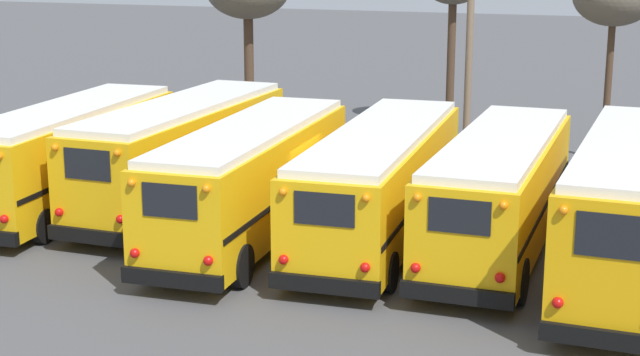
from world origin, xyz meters
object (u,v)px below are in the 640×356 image
school_bus_0 (69,153)px  school_bus_2 (252,178)px  school_bus_3 (380,180)px  school_bus_1 (182,151)px  utility_pole (470,35)px  school_bus_4 (499,190)px  school_bus_5 (628,207)px

school_bus_0 → school_bus_2: bearing=-9.8°
school_bus_2 → school_bus_3: 3.38m
school_bus_1 → school_bus_3: bearing=-8.1°
school_bus_0 → utility_pole: bearing=45.0°
school_bus_2 → school_bus_4: (6.30, 1.11, -0.04)m
school_bus_2 → school_bus_4: 6.40m
school_bus_1 → school_bus_2: (3.15, -2.12, -0.04)m
school_bus_2 → school_bus_4: school_bus_2 is taller
school_bus_0 → school_bus_4: (12.60, 0.03, -0.01)m
school_bus_0 → school_bus_4: size_ratio=0.98×
utility_pole → school_bus_1: bearing=-127.2°
school_bus_3 → utility_pole: bearing=88.1°
school_bus_4 → school_bus_5: bearing=-21.4°
school_bus_2 → school_bus_5: bearing=-0.7°
school_bus_0 → school_bus_2: (6.30, -1.08, 0.03)m
school_bus_4 → school_bus_3: bearing=177.8°
school_bus_0 → school_bus_2: 6.39m
school_bus_3 → school_bus_0: bearing=-179.1°
school_bus_3 → utility_pole: 10.07m
school_bus_2 → school_bus_5: size_ratio=0.99×
school_bus_3 → school_bus_4: (3.15, -0.12, 0.04)m
school_bus_0 → school_bus_4: bearing=0.1°
school_bus_0 → school_bus_3: size_ratio=0.90×
school_bus_5 → utility_pole: bearing=118.5°
school_bus_3 → school_bus_4: size_ratio=1.09×
school_bus_0 → school_bus_1: (3.15, 1.04, 0.07)m
school_bus_1 → school_bus_4: size_ratio=1.00×
school_bus_0 → school_bus_2: school_bus_2 is taller
school_bus_5 → utility_pole: 12.79m
school_bus_3 → school_bus_1: bearing=171.9°
school_bus_3 → utility_pole: (0.33, 9.63, 2.92)m
school_bus_1 → school_bus_2: school_bus_1 is taller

